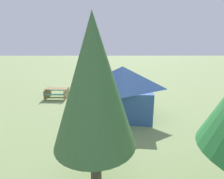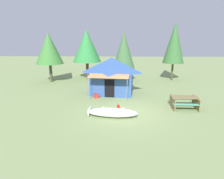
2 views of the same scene
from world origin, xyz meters
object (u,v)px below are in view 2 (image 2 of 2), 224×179
Objects in this scene: beached_rowboat at (112,112)px; pine_tree_back_right at (49,49)px; pine_tree_back_left at (174,43)px; canvas_cabin_tent at (112,75)px; picnic_table at (184,101)px; cooler_box at (96,96)px; fuel_can at (118,108)px; pine_tree_far_center at (124,51)px; pine_tree_side at (87,46)px.

pine_tree_back_right is (-6.73, 9.35, 3.22)m from beached_rowboat.
pine_tree_back_left is 13.04m from pine_tree_back_right.
picnic_table is at bearing -35.98° from canvas_cabin_tent.
cooler_box is at bearing -46.45° from pine_tree_back_right.
pine_tree_back_left is (5.87, 9.77, 3.82)m from fuel_can.
cooler_box is at bearing 121.86° from fuel_can.
beached_rowboat is at bearing -120.15° from pine_tree_back_left.
canvas_cabin_tent is 0.77× the size of pine_tree_back_right.
canvas_cabin_tent is at bearing 49.19° from cooler_box.
cooler_box is at bearing 160.04° from picnic_table.
canvas_cabin_tent is 10.69× the size of fuel_can.
cooler_box is at bearing 110.04° from beached_rowboat.
picnic_table is at bearing 7.45° from fuel_can.
pine_tree_far_center is at bearing 84.99° from beached_rowboat.
fuel_can is 0.07× the size of pine_tree_side.
pine_tree_back_left is at bearing 41.59° from canvas_cabin_tent.
pine_tree_back_left is 1.21× the size of pine_tree_far_center.
fuel_can is (1.70, -2.74, 0.03)m from cooler_box.
canvas_cabin_tent is 0.71× the size of pine_tree_side.
pine_tree_back_left reaches higher than canvas_cabin_tent.
pine_tree_back_right is at bearing 125.74° from beached_rowboat.
pine_tree_side is at bearing 164.52° from pine_tree_far_center.
pine_tree_side is at bearing 105.64° from beached_rowboat.
beached_rowboat is 0.61× the size of pine_tree_back_right.
cooler_box is 8.49m from pine_tree_back_right.
pine_tree_back_right reaches higher than cooler_box.
pine_tree_back_left is at bearing 59.00° from fuel_can.
pine_tree_back_left is 9.46m from pine_tree_side.
picnic_table is at bearing 18.01° from beached_rowboat.
pine_tree_side is (-3.20, 11.42, 3.42)m from beached_rowboat.
pine_tree_back_left reaches higher than pine_tree_back_right.
pine_tree_far_center is (-3.75, 8.78, 2.73)m from picnic_table.
beached_rowboat is 5.19m from canvas_cabin_tent.
picnic_table is 4.34m from fuel_can.
pine_tree_back_right is (-12.96, -1.37, -0.55)m from pine_tree_back_left.
pine_tree_far_center is at bearing 6.96° from pine_tree_back_right.
pine_tree_side is at bearing 175.75° from pine_tree_back_left.
pine_tree_side reaches higher than canvas_cabin_tent.
canvas_cabin_tent reaches higher than fuel_can.
picnic_table is 4.83× the size of fuel_can.
pine_tree_far_center is at bearing 86.65° from fuel_can.
cooler_box is (-1.35, 3.69, -0.08)m from beached_rowboat.
pine_tree_far_center is 4.28m from pine_tree_side.
canvas_cabin_tent is at bearing 92.18° from beached_rowboat.
pine_tree_far_center is (2.25, 6.60, 3.06)m from cooler_box.
pine_tree_far_center is at bearing 78.25° from canvas_cabin_tent.
canvas_cabin_tent is at bearing -101.75° from pine_tree_far_center.
picnic_table is 9.99m from pine_tree_back_left.
canvas_cabin_tent reaches higher than cooler_box.
pine_tree_back_left is 5.40m from pine_tree_far_center.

